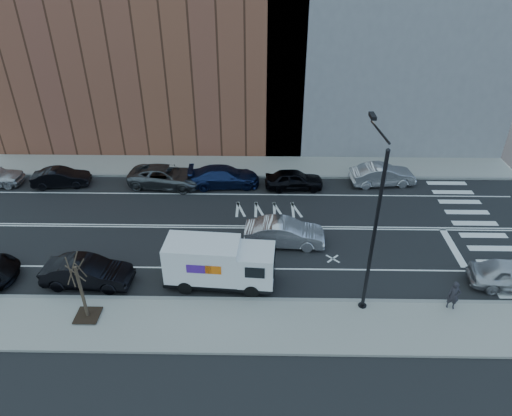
{
  "coord_description": "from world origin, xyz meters",
  "views": [
    {
      "loc": [
        1.78,
        -24.94,
        16.93
      ],
      "look_at": [
        1.35,
        0.14,
        1.4
      ],
      "focal_mm": 32.0,
      "sensor_mm": 36.0,
      "label": 1
    }
  ],
  "objects_px": {
    "far_parked_b": "(61,178)",
    "pedestrian": "(454,295)",
    "fedex_van": "(219,263)",
    "driving_sedan": "(284,233)"
  },
  "relations": [
    {
      "from": "fedex_van",
      "to": "driving_sedan",
      "type": "distance_m",
      "value": 5.34
    },
    {
      "from": "driving_sedan",
      "to": "far_parked_b",
      "type": "bearing_deg",
      "value": 69.78
    },
    {
      "from": "pedestrian",
      "to": "far_parked_b",
      "type": "bearing_deg",
      "value": 166.31
    },
    {
      "from": "far_parked_b",
      "to": "pedestrian",
      "type": "bearing_deg",
      "value": -124.09
    },
    {
      "from": "driving_sedan",
      "to": "fedex_van",
      "type": "bearing_deg",
      "value": 138.87
    },
    {
      "from": "fedex_van",
      "to": "pedestrian",
      "type": "relative_size",
      "value": 3.75
    },
    {
      "from": "driving_sedan",
      "to": "pedestrian",
      "type": "xyz_separation_m",
      "value": [
        8.4,
        -5.63,
        0.15
      ]
    },
    {
      "from": "far_parked_b",
      "to": "pedestrian",
      "type": "xyz_separation_m",
      "value": [
        25.09,
        -12.85,
        0.27
      ]
    },
    {
      "from": "far_parked_b",
      "to": "driving_sedan",
      "type": "bearing_deg",
      "value": -120.36
    },
    {
      "from": "fedex_van",
      "to": "far_parked_b",
      "type": "distance_m",
      "value": 17.05
    }
  ]
}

